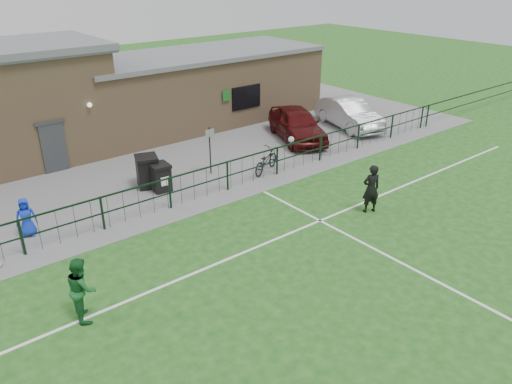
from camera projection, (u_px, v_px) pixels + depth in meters
ground at (375, 300)px, 13.04m from camera, size 90.00×90.00×0.00m
paving_strip at (139, 156)px, 22.61m from camera, size 34.00×13.00×0.02m
pitch_line_touch at (209, 199)px, 18.57m from camera, size 28.00×0.10×0.01m
pitch_line_mid at (276, 239)px, 15.87m from camera, size 28.00×0.10×0.01m
pitch_line_perp at (420, 273)px, 14.17m from camera, size 0.10×16.00×0.01m
perimeter_fence at (206, 182)px, 18.46m from camera, size 28.00×0.10×1.20m
wheelie_bin_left at (147, 172)px, 19.34m from camera, size 1.00×1.07×1.16m
wheelie_bin_right at (160, 178)px, 19.03m from camera, size 0.72×0.80×0.99m
sign_post at (210, 151)px, 20.32m from camera, size 0.08×0.08×2.00m
car_maroon at (297, 124)px, 24.36m from camera, size 3.51×4.98×1.57m
car_silver at (349, 113)px, 26.18m from camera, size 2.68×4.80×1.50m
bicycle_e at (266, 161)px, 20.72m from camera, size 1.96×1.33×0.97m
spectator_child at (26, 217)px, 15.80m from camera, size 0.73×0.59×1.31m
goalkeeper_kick at (369, 188)px, 17.30m from camera, size 1.36×3.62×2.12m
outfield_player at (82, 288)px, 12.09m from camera, size 0.79×0.93×1.68m
clubhouse at (88, 98)px, 23.30m from camera, size 24.25×5.40×4.96m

